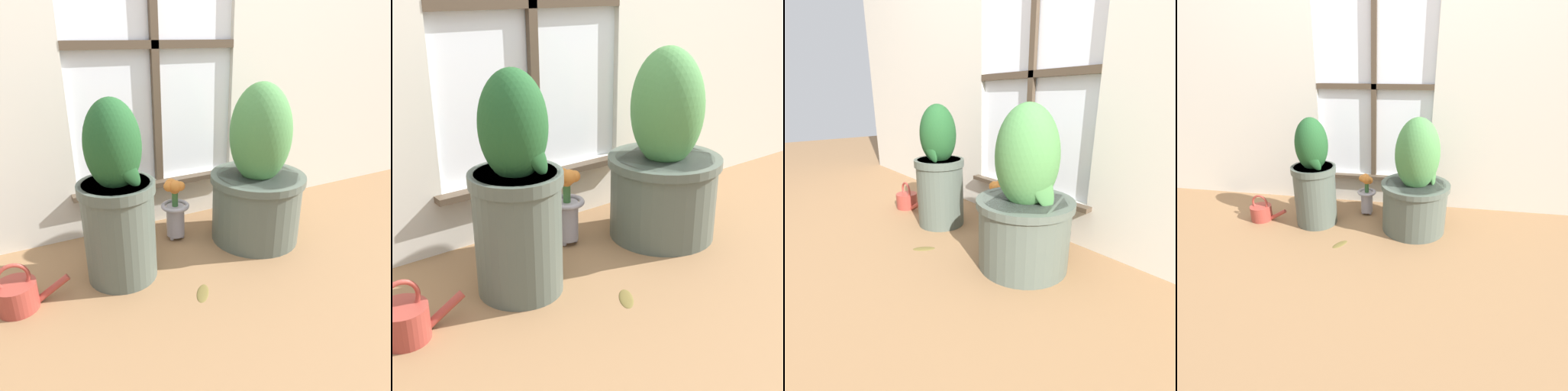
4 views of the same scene
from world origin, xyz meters
TOP-DOWN VIEW (x-y plane):
  - ground_plane at (0.00, 0.00)m, footprint 10.00×10.00m
  - potted_plant_left at (-0.32, 0.22)m, footprint 0.29×0.29m
  - potted_plant_right at (0.32, 0.24)m, footprint 0.42×0.42m
  - flower_vase at (-0.01, 0.40)m, footprint 0.13×0.13m
  - watering_can at (-0.71, 0.19)m, footprint 0.25×0.14m
  - fallen_leaf at (-0.10, -0.03)m, footprint 0.10×0.12m

SIDE VIEW (x-z plane):
  - ground_plane at x=0.00m, z-range 0.00..0.00m
  - fallen_leaf at x=-0.10m, z-range 0.00..0.01m
  - watering_can at x=-0.71m, z-range -0.03..0.15m
  - flower_vase at x=-0.01m, z-range 0.02..0.32m
  - potted_plant_right at x=0.32m, z-range -0.07..0.65m
  - potted_plant_left at x=-0.32m, z-range -0.04..0.66m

